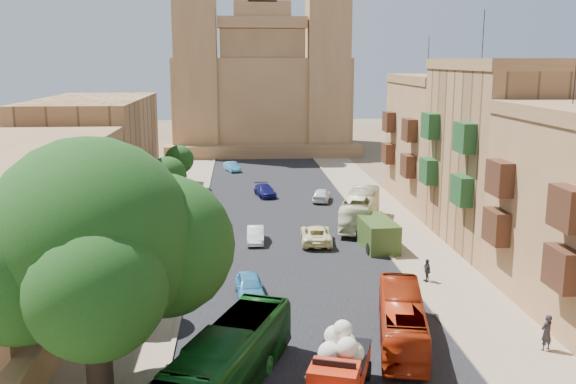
{
  "coord_description": "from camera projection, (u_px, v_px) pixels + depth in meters",
  "views": [
    {
      "loc": [
        -3.68,
        -20.85,
        13.69
      ],
      "look_at": [
        0.0,
        26.0,
        4.0
      ],
      "focal_mm": 40.0,
      "sensor_mm": 36.0,
      "label": 1
    }
  ],
  "objects": [
    {
      "name": "car_cream",
      "position": [
        316.0,
        234.0,
        48.75
      ],
      "size": [
        2.6,
        5.05,
        1.36
      ],
      "primitive_type": "imported",
      "rotation": [
        0.0,
        0.0,
        3.07
      ],
      "color": "beige",
      "rests_on": "ground"
    },
    {
      "name": "west_wall",
      "position": [
        104.0,
        260.0,
        41.79
      ],
      "size": [
        1.0,
        40.0,
        1.8
      ],
      "primitive_type": "cube",
      "color": "olive",
      "rests_on": "ground"
    },
    {
      "name": "west_building_low",
      "position": [
        2.0,
        220.0,
        38.75
      ],
      "size": [
        10.0,
        28.0,
        8.4
      ],
      "primitive_type": "cube",
      "color": "brown",
      "rests_on": "ground"
    },
    {
      "name": "red_truck",
      "position": [
        339.0,
        369.0,
        26.08
      ],
      "size": [
        3.56,
        5.67,
        3.13
      ],
      "color": "#B9270E",
      "rests_on": "ground"
    },
    {
      "name": "pedestrian_a",
      "position": [
        546.0,
        333.0,
        30.66
      ],
      "size": [
        0.77,
        0.65,
        1.81
      ],
      "primitive_type": "imported",
      "rotation": [
        0.0,
        0.0,
        3.53
      ],
      "color": "black",
      "rests_on": "ground"
    },
    {
      "name": "street_tree_b",
      "position": [
        150.0,
        214.0,
        45.47
      ],
      "size": [
        2.9,
        2.9,
        4.46
      ],
      "color": "#35251A",
      "rests_on": "ground"
    },
    {
      "name": "olive_pickup",
      "position": [
        377.0,
        234.0,
        47.63
      ],
      "size": [
        2.6,
        5.26,
        2.12
      ],
      "color": "#32491B",
      "rests_on": "ground"
    },
    {
      "name": "car_dkblue",
      "position": [
        265.0,
        191.0,
        65.48
      ],
      "size": [
        2.41,
        4.35,
        1.19
      ],
      "primitive_type": "imported",
      "rotation": [
        0.0,
        0.0,
        0.19
      ],
      "color": "#0D0E47",
      "rests_on": "ground"
    },
    {
      "name": "bus_red_east",
      "position": [
        402.0,
        320.0,
        31.37
      ],
      "size": [
        3.74,
        8.93,
        2.42
      ],
      "primitive_type": "imported",
      "rotation": [
        0.0,
        0.0,
        2.94
      ],
      "color": "#9A260B",
      "rests_on": "ground"
    },
    {
      "name": "car_white_a",
      "position": [
        255.0,
        235.0,
        48.94
      ],
      "size": [
        1.38,
        3.67,
        1.2
      ],
      "primitive_type": "imported",
      "rotation": [
        0.0,
        0.0,
        -0.03
      ],
      "color": "white",
      "rests_on": "ground"
    },
    {
      "name": "street_tree_d",
      "position": [
        179.0,
        160.0,
        68.86
      ],
      "size": [
        3.1,
        3.1,
        4.77
      ],
      "color": "#35251A",
      "rests_on": "ground"
    },
    {
      "name": "townhouse_d",
      "position": [
        443.0,
        140.0,
        61.46
      ],
      "size": [
        9.0,
        14.0,
        15.9
      ],
      "color": "olive",
      "rests_on": "ground"
    },
    {
      "name": "pedestrian_c",
      "position": [
        427.0,
        270.0,
        40.25
      ],
      "size": [
        0.5,
        0.91,
        1.47
      ],
      "primitive_type": "imported",
      "rotation": [
        0.0,
        0.0,
        4.88
      ],
      "color": "#2C2D2E",
      "rests_on": "ground"
    },
    {
      "name": "bus_cream_east",
      "position": [
        360.0,
        209.0,
        53.83
      ],
      "size": [
        5.22,
        10.33,
        2.81
      ],
      "primitive_type": "imported",
      "rotation": [
        0.0,
        0.0,
        2.84
      ],
      "color": "beige",
      "rests_on": "ground"
    },
    {
      "name": "townhouse_c",
      "position": [
        503.0,
        153.0,
        47.64
      ],
      "size": [
        9.0,
        14.0,
        17.4
      ],
      "color": "#9D7147",
      "rests_on": "ground"
    },
    {
      "name": "sidewalk_west",
      "position": [
        168.0,
        232.0,
        51.97
      ],
      "size": [
        5.0,
        140.0,
        0.01
      ],
      "primitive_type": "cube",
      "color": "#8A735A",
      "rests_on": "ground"
    },
    {
      "name": "car_white_b",
      "position": [
        321.0,
        195.0,
        63.2
      ],
      "size": [
        2.41,
        4.1,
        1.31
      ],
      "primitive_type": "imported",
      "rotation": [
        0.0,
        0.0,
        2.91
      ],
      "color": "silver",
      "rests_on": "ground"
    },
    {
      "name": "street_tree_a",
      "position": [
        119.0,
        256.0,
        33.63
      ],
      "size": [
        3.51,
        3.51,
        5.39
      ],
      "color": "#35251A",
      "rests_on": "ground"
    },
    {
      "name": "ficus_tree",
      "position": [
        94.0,
        248.0,
        25.3
      ],
      "size": [
        10.85,
        9.98,
        10.85
      ],
      "color": "#35251A",
      "rests_on": "ground"
    },
    {
      "name": "car_blue_a",
      "position": [
        250.0,
        286.0,
        37.57
      ],
      "size": [
        1.84,
        4.04,
        1.35
      ],
      "primitive_type": "imported",
      "rotation": [
        0.0,
        0.0,
        0.06
      ],
      "color": "teal",
      "rests_on": "ground"
    },
    {
      "name": "sidewalk_east",
      "position": [
        398.0,
        227.0,
        53.42
      ],
      "size": [
        5.0,
        140.0,
        0.01
      ],
      "primitive_type": "cube",
      "color": "#8A735A",
      "rests_on": "ground"
    },
    {
      "name": "west_building_mid",
      "position": [
        94.0,
        149.0,
        63.98
      ],
      "size": [
        10.0,
        22.0,
        10.0
      ],
      "primitive_type": "cube",
      "color": "#9D7147",
      "rests_on": "ground"
    },
    {
      "name": "church",
      "position": [
        261.0,
        88.0,
        98.24
      ],
      "size": [
        28.0,
        22.5,
        36.3
      ],
      "color": "olive",
      "rests_on": "ground"
    },
    {
      "name": "kerb_east",
      "position": [
        368.0,
        227.0,
        53.22
      ],
      "size": [
        0.25,
        140.0,
        0.12
      ],
      "primitive_type": "cube",
      "color": "#8A735A",
      "rests_on": "ground"
    },
    {
      "name": "road_surface",
      "position": [
        284.0,
        230.0,
        52.7
      ],
      "size": [
        14.0,
        140.0,
        0.01
      ],
      "primitive_type": "cube",
      "color": "black",
      "rests_on": "ground"
    },
    {
      "name": "kerb_west",
      "position": [
        199.0,
        231.0,
        52.15
      ],
      "size": [
        0.25,
        140.0,
        0.12
      ],
      "primitive_type": "cube",
      "color": "#8A735A",
      "rests_on": "ground"
    },
    {
      "name": "bus_green_north",
      "position": [
        228.0,
        361.0,
        26.7
      ],
      "size": [
        6.0,
        10.2,
        2.8
      ],
      "primitive_type": "imported",
      "rotation": [
        0.0,
        0.0,
        -0.39
      ],
      "color": "#104C16",
      "rests_on": "ground"
    },
    {
      "name": "car_blue_b",
      "position": [
        232.0,
        167.0,
        80.32
      ],
      "size": [
        2.3,
        3.78,
        1.17
      ],
      "primitive_type": "imported",
      "rotation": [
        0.0,
        0.0,
        0.32
      ],
      "color": "teal",
      "rests_on": "ground"
    },
    {
      "name": "street_tree_c",
      "position": [
        167.0,
        176.0,
        57.07
      ],
      "size": [
        3.46,
        3.46,
        5.31
      ],
      "color": "#35251A",
      "rests_on": "ground"
    }
  ]
}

